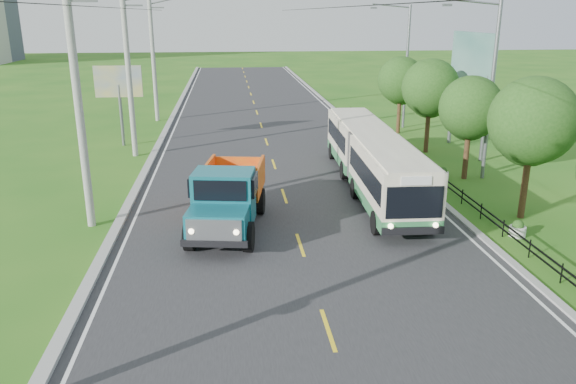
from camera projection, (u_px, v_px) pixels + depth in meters
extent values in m
plane|color=#246117|center=(328.00, 330.00, 15.51)|extent=(240.00, 240.00, 0.00)
cube|color=#28282B|center=(271.00, 156.00, 34.45)|extent=(14.00, 120.00, 0.02)
cube|color=#9E9E99|center=(152.00, 158.00, 33.69)|extent=(0.40, 120.00, 0.15)
cube|color=#9E9E99|center=(385.00, 152.00, 35.17)|extent=(0.30, 120.00, 0.10)
cube|color=silver|center=(161.00, 159.00, 33.77)|extent=(0.12, 120.00, 0.00)
cube|color=silver|center=(377.00, 153.00, 35.13)|extent=(0.12, 120.00, 0.00)
cube|color=yellow|center=(328.00, 329.00, 15.50)|extent=(0.12, 2.20, 0.00)
cube|color=black|center=(432.00, 174.00, 29.50)|extent=(0.04, 40.00, 0.60)
cylinder|color=gray|center=(78.00, 105.00, 21.67)|extent=(0.32, 0.32, 10.00)
cube|color=slate|center=(81.00, 1.00, 20.56)|extent=(1.20, 0.10, 0.10)
cylinder|color=gray|center=(129.00, 73.00, 33.03)|extent=(0.32, 0.32, 10.00)
cube|color=slate|center=(132.00, 5.00, 31.93)|extent=(1.20, 0.10, 0.10)
cylinder|color=gray|center=(153.00, 58.00, 44.40)|extent=(0.32, 0.32, 10.00)
cube|color=slate|center=(156.00, 8.00, 43.30)|extent=(1.20, 0.10, 0.10)
cylinder|color=#382314|center=(525.00, 180.00, 23.58)|extent=(0.28, 0.28, 3.36)
sphere|color=#1E4714|center=(533.00, 121.00, 22.81)|extent=(3.60, 3.60, 3.60)
sphere|color=#1E4714|center=(529.00, 135.00, 23.53)|extent=(2.64, 2.64, 2.64)
cylinder|color=#382314|center=(467.00, 151.00, 29.31)|extent=(0.28, 0.28, 3.02)
sphere|color=#1E4714|center=(471.00, 108.00, 28.62)|extent=(3.24, 3.24, 3.24)
sphere|color=#1E4714|center=(469.00, 118.00, 29.31)|extent=(2.38, 2.38, 2.38)
cylinder|color=#382314|center=(427.00, 127.00, 34.96)|extent=(0.28, 0.28, 3.25)
sphere|color=#1E4714|center=(430.00, 87.00, 34.22)|extent=(3.48, 3.48, 3.48)
sphere|color=#1E4714|center=(430.00, 98.00, 34.93)|extent=(2.55, 2.55, 2.55)
cylinder|color=#382314|center=(399.00, 112.00, 40.67)|extent=(0.28, 0.28, 3.08)
sphere|color=#1E4714|center=(401.00, 80.00, 39.97)|extent=(3.30, 3.30, 3.30)
sphere|color=#1E4714|center=(401.00, 88.00, 40.67)|extent=(2.42, 2.42, 2.42)
cylinder|color=slate|center=(491.00, 93.00, 28.51)|extent=(0.20, 0.20, 9.00)
cylinder|color=slate|center=(473.00, 2.00, 27.03)|extent=(2.80, 0.10, 0.34)
cube|color=slate|center=(447.00, 5.00, 26.94)|extent=(0.45, 0.16, 0.12)
cylinder|color=slate|center=(407.00, 68.00, 41.77)|extent=(0.20, 0.20, 9.00)
cylinder|color=slate|center=(392.00, 6.00, 40.29)|extent=(2.80, 0.10, 0.34)
cube|color=slate|center=(374.00, 8.00, 40.21)|extent=(0.45, 0.16, 0.12)
cylinder|color=silver|center=(517.00, 231.00, 22.01)|extent=(0.64, 0.64, 0.40)
sphere|color=#1E4714|center=(518.00, 225.00, 21.93)|extent=(0.44, 0.44, 0.44)
cylinder|color=silver|center=(442.00, 176.00, 29.59)|extent=(0.64, 0.64, 0.40)
sphere|color=#1E4714|center=(443.00, 171.00, 29.51)|extent=(0.44, 0.44, 0.44)
cylinder|color=silver|center=(398.00, 143.00, 37.17)|extent=(0.64, 0.64, 0.40)
sphere|color=#1E4714|center=(398.00, 139.00, 37.09)|extent=(0.44, 0.44, 0.44)
cylinder|color=slate|center=(121.00, 115.00, 36.66)|extent=(0.20, 0.20, 4.00)
cube|color=yellow|center=(118.00, 81.00, 36.00)|extent=(3.00, 0.15, 2.00)
cylinder|color=slate|center=(485.00, 119.00, 32.58)|extent=(0.24, 0.24, 5.00)
cylinder|color=slate|center=(452.00, 106.00, 37.32)|extent=(0.24, 0.24, 5.00)
cube|color=#144C47|center=(473.00, 58.00, 33.95)|extent=(0.20, 6.00, 3.00)
cube|color=#307944|center=(390.00, 198.00, 24.19)|extent=(2.63, 7.15, 0.52)
cube|color=beige|center=(391.00, 172.00, 23.83)|extent=(2.63, 7.15, 1.82)
cube|color=black|center=(391.00, 172.00, 23.83)|extent=(2.64, 6.59, 0.89)
cube|color=#307944|center=(356.00, 155.00, 31.57)|extent=(2.61, 6.68, 0.52)
cube|color=beige|center=(357.00, 135.00, 31.22)|extent=(2.61, 6.68, 1.82)
cube|color=black|center=(357.00, 135.00, 31.22)|extent=(2.62, 6.12, 0.89)
cube|color=#4C4C4C|center=(371.00, 156.00, 27.72)|extent=(2.25, 1.03, 2.24)
cube|color=black|center=(415.00, 203.00, 20.50)|extent=(2.12, 0.14, 1.22)
cylinder|color=black|center=(376.00, 223.00, 22.09)|extent=(0.34, 0.99, 0.98)
cylinder|color=black|center=(429.00, 221.00, 22.23)|extent=(0.34, 0.99, 0.98)
cylinder|color=black|center=(355.00, 188.00, 26.48)|extent=(0.34, 0.99, 0.98)
cylinder|color=black|center=(399.00, 187.00, 26.62)|extent=(0.34, 0.99, 0.98)
cylinder|color=black|center=(344.00, 170.00, 29.52)|extent=(0.34, 0.99, 0.98)
cylinder|color=black|center=(384.00, 169.00, 29.66)|extent=(0.34, 0.99, 0.98)
cylinder|color=black|center=(332.00, 151.00, 33.64)|extent=(0.34, 0.99, 0.98)
cylinder|color=black|center=(367.00, 150.00, 33.78)|extent=(0.34, 0.99, 0.98)
cube|color=#126371|center=(218.00, 224.00, 20.20)|extent=(2.36, 1.77, 1.03)
cube|color=#126371|center=(224.00, 197.00, 21.51)|extent=(2.50, 1.99, 2.06)
cube|color=black|center=(224.00, 184.00, 21.35)|extent=(2.67, 1.72, 0.72)
cube|color=black|center=(228.00, 214.00, 22.59)|extent=(2.02, 6.25, 0.26)
cube|color=red|center=(234.00, 177.00, 23.94)|extent=(2.84, 3.43, 1.34)
cylinder|color=black|center=(190.00, 236.00, 20.62)|extent=(0.54, 1.17, 1.13)
cylinder|color=black|center=(248.00, 237.00, 20.51)|extent=(0.54, 1.17, 1.13)
cylinder|color=black|center=(211.00, 200.00, 24.53)|extent=(0.54, 1.17, 1.13)
cylinder|color=black|center=(260.00, 201.00, 24.42)|extent=(0.54, 1.17, 1.13)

